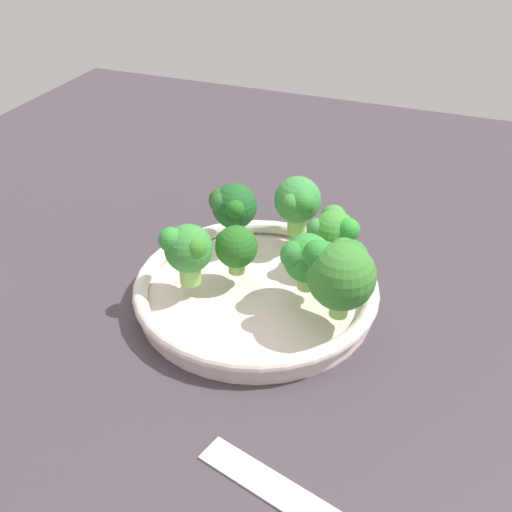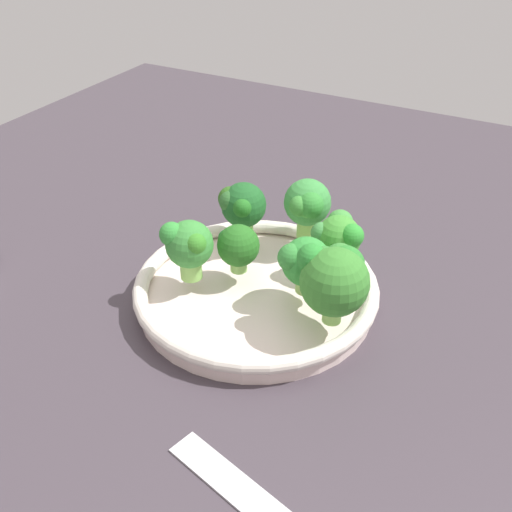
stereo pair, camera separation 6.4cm
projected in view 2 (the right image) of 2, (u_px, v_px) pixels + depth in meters
ground_plane at (267, 310)px, 68.43cm from camera, size 130.00×130.00×2.50cm
bowl at (256, 290)px, 66.83cm from camera, size 26.25×26.25×2.93cm
broccoli_floret_0 at (307, 205)px, 70.46cm from camera, size 6.06×5.43×7.27cm
broccoli_floret_1 at (241, 205)px, 70.88cm from camera, size 5.48×5.50×6.82cm
broccoli_floret_2 at (239, 244)px, 66.16cm from camera, size 4.56×4.61×5.44cm
broccoli_floret_3 at (188, 245)px, 64.06cm from camera, size 5.06×5.22×6.78cm
broccoli_floret_4 at (335, 277)px, 58.12cm from camera, size 7.33×7.27×7.92cm
broccoli_floret_5 at (307, 262)px, 62.16cm from camera, size 5.10×5.96×6.17cm
broccoli_floret_6 at (338, 236)px, 66.48cm from camera, size 5.53×5.77×5.93cm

